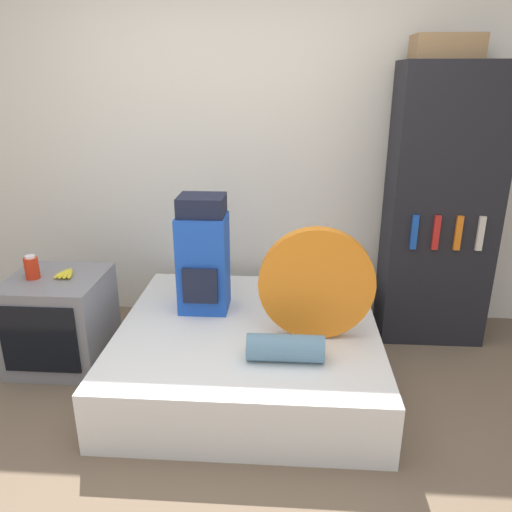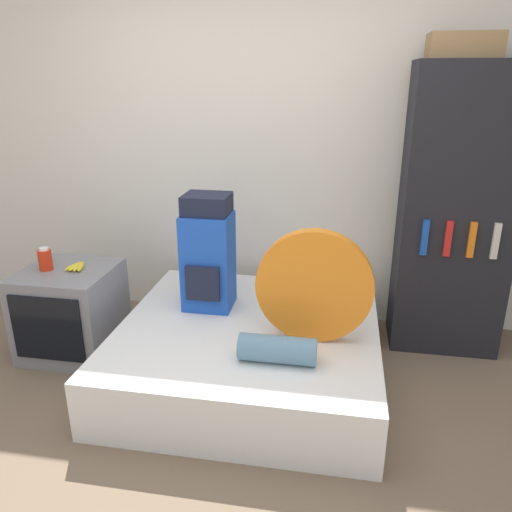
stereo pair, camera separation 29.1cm
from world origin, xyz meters
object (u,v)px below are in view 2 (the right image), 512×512
at_px(tent_bag, 314,286).
at_px(canister, 45,259).
at_px(sleeping_roll, 277,349).
at_px(cardboard_box, 464,46).
at_px(backpack, 208,254).
at_px(bookshelf, 455,214).
at_px(television, 71,311).

distance_m(tent_bag, canister, 1.77).
xyz_separation_m(tent_bag, sleeping_roll, (-0.17, -0.28, -0.26)).
relative_size(sleeping_roll, cardboard_box, 1.01).
relative_size(backpack, bookshelf, 0.40).
relative_size(tent_bag, bookshelf, 0.35).
relative_size(tent_bag, television, 1.11).
bearing_deg(backpack, television, -171.98).
xyz_separation_m(backpack, sleeping_roll, (0.54, -0.61, -0.29)).
bearing_deg(television, cardboard_box, 13.82).
distance_m(television, canister, 0.39).
bearing_deg(bookshelf, cardboard_box, 157.40).
height_order(backpack, cardboard_box, cardboard_box).
bearing_deg(canister, bookshelf, 12.45).
height_order(sleeping_roll, bookshelf, bookshelf).
distance_m(tent_bag, television, 1.69).
bearing_deg(television, canister, -172.30).
xyz_separation_m(backpack, canister, (-1.06, -0.15, -0.05)).
distance_m(backpack, canister, 1.07).
relative_size(canister, cardboard_box, 0.37).
bearing_deg(sleeping_roll, television, 162.05).
bearing_deg(canister, backpack, 7.99).
distance_m(backpack, television, 1.03).
distance_m(backpack, cardboard_box, 1.99).
xyz_separation_m(television, bookshelf, (2.50, 0.56, 0.65)).
relative_size(bookshelf, cardboard_box, 4.62).
distance_m(sleeping_roll, canister, 1.68).
bearing_deg(television, tent_bag, -6.82).
bearing_deg(backpack, canister, -172.01).
bearing_deg(sleeping_roll, backpack, 131.39).
distance_m(backpack, bookshelf, 1.64).
bearing_deg(cardboard_box, television, -166.18).
height_order(television, bookshelf, bookshelf).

